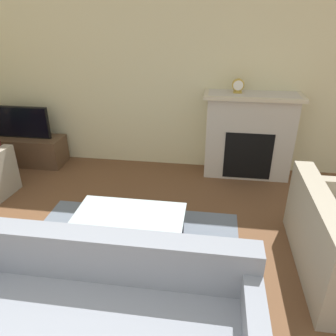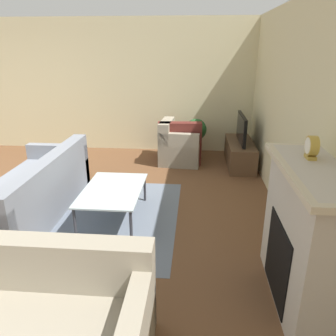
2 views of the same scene
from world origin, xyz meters
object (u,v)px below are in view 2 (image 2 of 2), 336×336
(coffee_table, at_px, (113,191))
(potted_plant, at_px, (196,134))
(couch_loveseat, at_px, (43,326))
(armchair_accent, at_px, (179,147))
(tv, at_px, (242,129))
(mantel_clock, at_px, (312,147))
(armchair_by_window, at_px, (179,145))
(couch_sectional, at_px, (29,196))

(coffee_table, relative_size, potted_plant, 1.46)
(couch_loveseat, bearing_deg, armchair_accent, 80.68)
(tv, relative_size, potted_plant, 1.25)
(tv, relative_size, mantel_clock, 5.02)
(mantel_clock, bearing_deg, tv, -178.28)
(couch_loveseat, bearing_deg, armchair_by_window, 80.83)
(coffee_table, relative_size, mantel_clock, 5.85)
(armchair_by_window, bearing_deg, couch_sectional, 49.08)
(tv, height_order, mantel_clock, mantel_clock)
(armchair_by_window, bearing_deg, armchair_accent, 82.65)
(armchair_by_window, bearing_deg, couch_loveseat, 77.15)
(armchair_accent, relative_size, coffee_table, 0.73)
(potted_plant, bearing_deg, couch_loveseat, -12.40)
(couch_sectional, distance_m, mantel_clock, 3.48)
(armchair_by_window, xyz_separation_m, potted_plant, (-0.24, 0.32, 0.19))
(armchair_by_window, relative_size, mantel_clock, 4.41)
(armchair_accent, distance_m, potted_plant, 0.52)
(couch_loveseat, distance_m, armchair_by_window, 4.60)
(coffee_table, bearing_deg, couch_sectional, -88.61)
(armchair_by_window, height_order, mantel_clock, mantel_clock)
(couch_sectional, bearing_deg, potted_plant, 140.97)
(armchair_by_window, bearing_deg, potted_plant, -146.77)
(tv, bearing_deg, armchair_by_window, -99.27)
(mantel_clock, bearing_deg, coffee_table, -119.18)
(tv, distance_m, potted_plant, 0.97)
(potted_plant, distance_m, mantel_clock, 4.00)
(potted_plant, bearing_deg, mantel_clock, 13.99)
(armchair_accent, distance_m, coffee_table, 2.42)
(couch_sectional, relative_size, armchair_accent, 2.86)
(tv, relative_size, coffee_table, 0.86)
(armchair_accent, bearing_deg, coffee_table, 167.06)
(couch_loveseat, distance_m, armchair_accent, 4.47)
(armchair_accent, relative_size, mantel_clock, 4.26)
(couch_loveseat, xyz_separation_m, armchair_accent, (-4.41, 0.72, 0.01))
(potted_plant, bearing_deg, armchair_accent, -41.75)
(tv, bearing_deg, armchair_accent, -93.08)
(armchair_accent, bearing_deg, mantel_clock, -154.92)
(tv, bearing_deg, mantel_clock, 1.72)
(couch_sectional, height_order, coffee_table, couch_sectional)
(couch_sectional, bearing_deg, couch_loveseat, 28.60)
(coffee_table, bearing_deg, mantel_clock, 60.82)
(armchair_accent, xyz_separation_m, coffee_table, (2.30, -0.73, 0.08))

